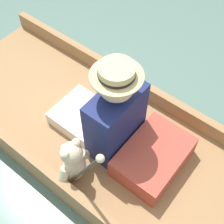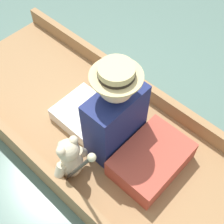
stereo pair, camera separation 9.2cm
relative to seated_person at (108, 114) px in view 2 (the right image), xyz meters
The scene contains 7 objects.
ground_plane 0.46m from the seated_person, 112.25° to the left, with size 16.00×16.00×0.00m, color slate.
punt_boat 0.36m from the seated_person, 112.25° to the left, with size 1.07×2.94×0.29m.
seat_cushion 0.43m from the seated_person, 85.61° to the right, with size 0.54×0.37×0.17m.
seated_person is the anchor object (origin of this frame).
teddy_bear 0.39m from the seated_person, behind, with size 0.28×0.16×0.40m.
wine_glass 0.58m from the seated_person, 40.26° to the left, with size 0.07×0.07×0.08m.
walking_cane 0.50m from the seated_person, 155.77° to the right, with size 0.04×0.33×0.72m.
Camera 2 is at (-0.87, -0.87, 2.15)m, focal length 50.00 mm.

